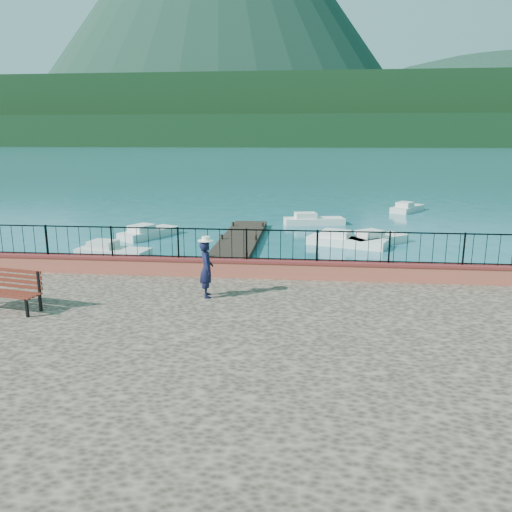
% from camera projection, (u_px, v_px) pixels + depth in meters
% --- Properties ---
extents(ground, '(2000.00, 2000.00, 0.00)m').
position_uv_depth(ground, '(241.00, 363.00, 12.59)').
color(ground, '#19596B').
rests_on(ground, ground).
extents(parapet, '(28.00, 0.46, 0.58)m').
position_uv_depth(parapet, '(256.00, 268.00, 15.82)').
color(parapet, '#A1483A').
rests_on(parapet, promenade).
extents(railing, '(27.00, 0.05, 0.95)m').
position_uv_depth(railing, '(256.00, 245.00, 15.65)').
color(railing, black).
rests_on(railing, parapet).
extents(dock, '(2.00, 16.00, 0.30)m').
position_uv_depth(dock, '(233.00, 251.00, 24.37)').
color(dock, '#2D231C').
rests_on(dock, ground).
extents(far_forest, '(900.00, 60.00, 18.00)m').
position_uv_depth(far_forest, '(307.00, 131.00, 300.75)').
color(far_forest, black).
rests_on(far_forest, ground).
extents(foothills, '(900.00, 120.00, 44.00)m').
position_uv_depth(foothills, '(308.00, 114.00, 355.79)').
color(foothills, black).
rests_on(foothills, ground).
extents(park_bench, '(1.97, 0.96, 1.05)m').
position_uv_depth(park_bench, '(6.00, 299.00, 12.78)').
color(park_bench, black).
rests_on(park_bench, promenade).
extents(person, '(0.52, 0.66, 1.59)m').
position_uv_depth(person, '(207.00, 269.00, 13.77)').
color(person, black).
rests_on(person, promenade).
extents(hat, '(0.44, 0.44, 0.12)m').
position_uv_depth(hat, '(206.00, 239.00, 13.57)').
color(hat, white).
rests_on(hat, person).
extents(boat_0, '(3.60, 1.85, 0.80)m').
position_uv_depth(boat_0, '(113.00, 249.00, 23.55)').
color(boat_0, silver).
rests_on(boat_0, ground).
extents(boat_1, '(4.26, 2.66, 0.80)m').
position_uv_depth(boat_1, '(347.00, 238.00, 26.02)').
color(boat_1, white).
rests_on(boat_1, ground).
extents(boat_2, '(3.64, 3.24, 0.80)m').
position_uv_depth(boat_2, '(377.00, 236.00, 26.54)').
color(boat_2, silver).
rests_on(boat_2, ground).
extents(boat_3, '(2.84, 3.80, 0.80)m').
position_uv_depth(boat_3, '(149.00, 230.00, 28.38)').
color(boat_3, silver).
rests_on(boat_3, ground).
extents(boat_4, '(4.03, 2.04, 0.80)m').
position_uv_depth(boat_4, '(314.00, 218.00, 32.48)').
color(boat_4, silver).
rests_on(boat_4, ground).
extents(boat_5, '(3.02, 3.64, 0.80)m').
position_uv_depth(boat_5, '(408.00, 206.00, 38.15)').
color(boat_5, silver).
rests_on(boat_5, ground).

